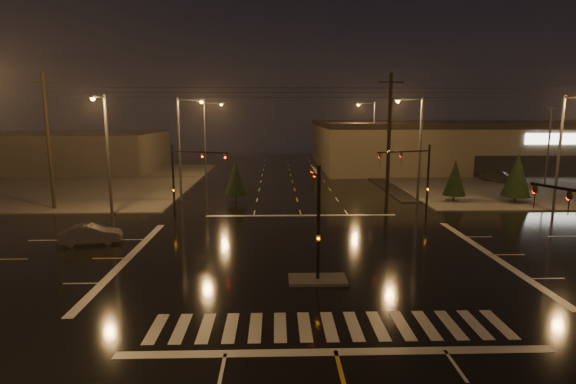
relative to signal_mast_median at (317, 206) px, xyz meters
name	(u,v)px	position (x,y,z in m)	size (l,w,h in m)	color
ground	(312,257)	(0.00, 3.07, -3.75)	(140.00, 140.00, 0.00)	black
sidewalk_ne	(526,180)	(30.00, 33.07, -3.69)	(36.00, 36.00, 0.12)	#47453F
sidewalk_nw	(52,182)	(-30.00, 33.07, -3.69)	(36.00, 36.00, 0.12)	#47453F
median_island	(318,280)	(0.00, -0.93, -3.68)	(3.00, 1.60, 0.15)	#47453F
crosswalk	(329,326)	(0.00, -5.93, -3.75)	(15.00, 2.60, 0.01)	beige
stop_bar_near	(336,352)	(0.00, -7.93, -3.75)	(16.00, 0.50, 0.01)	beige
stop_bar_far	(301,215)	(0.00, 14.07, -3.75)	(16.00, 0.50, 0.01)	beige
parking_lot	(575,182)	(35.00, 31.07, -3.71)	(50.00, 24.00, 0.08)	black
retail_building	(504,142)	(35.00, 49.06, 0.09)	(60.20, 28.30, 7.20)	#706850
commercial_block	(55,152)	(-35.00, 45.07, -0.95)	(30.00, 18.00, 5.60)	#413D3A
signal_mast_median	(317,206)	(0.00, 0.00, 0.00)	(0.25, 4.59, 6.00)	black
signal_mast_ne	(418,172)	(9.50, 13.21, 0.04)	(4.84, 1.86, 6.00)	black
signal_mast_nw	(184,173)	(-9.50, 13.21, 0.04)	(4.84, 1.86, 6.00)	black
streetlight_1	(182,142)	(-11.18, 21.07, 2.05)	(2.77, 0.32, 10.00)	#38383A
streetlight_2	(207,134)	(-11.18, 37.07, 2.05)	(2.77, 0.32, 10.00)	#38383A
streetlight_3	(417,143)	(11.18, 19.07, 2.05)	(2.77, 0.32, 10.00)	#38383A
streetlight_4	(372,133)	(11.18, 39.07, 2.05)	(2.77, 0.32, 10.00)	#38383A
streetlight_5	(106,147)	(-16.00, 14.26, 2.05)	(0.32, 2.77, 10.00)	#38383A
streetlight_6	(562,146)	(22.00, 14.26, 2.05)	(0.32, 2.77, 10.00)	#38383A
utility_pole_0	(48,141)	(-22.00, 17.07, 2.38)	(2.20, 0.32, 12.00)	black
utility_pole_1	(389,140)	(8.00, 17.07, 2.38)	(2.20, 0.32, 12.00)	black
conifer_0	(455,178)	(15.14, 19.41, -1.37)	(2.15, 2.15, 4.07)	black
conifer_1	(517,175)	(20.76, 18.60, -1.01)	(2.62, 2.62, 4.79)	black
conifer_3	(236,178)	(-5.97, 19.80, -1.37)	(2.16, 2.16, 4.08)	black
car_parked	(500,176)	(25.68, 31.26, -2.94)	(1.91, 4.75, 1.62)	black
car_crossing	(91,234)	(-14.39, 6.20, -3.11)	(1.36, 3.89, 1.28)	#505157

